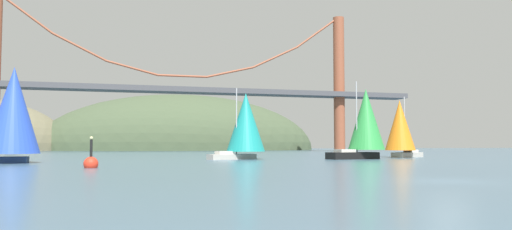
{
  "coord_description": "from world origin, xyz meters",
  "views": [
    {
      "loc": [
        -15.71,
        -20.91,
        1.79
      ],
      "look_at": [
        0.0,
        33.48,
        5.1
      ],
      "focal_mm": 35.18,
      "sensor_mm": 36.0,
      "label": 1
    }
  ],
  "objects_px": {
    "sailboat_orange_sail": "(400,127)",
    "sailboat_teal_sail": "(245,123)",
    "sailboat_blue_spinnaker": "(12,113)",
    "sailboat_green_sail": "(365,122)",
    "channel_buoy": "(91,163)"
  },
  "relations": [
    {
      "from": "sailboat_blue_spinnaker",
      "to": "sailboat_teal_sail",
      "type": "xyz_separation_m",
      "value": [
        24.78,
        5.97,
        -0.52
      ]
    },
    {
      "from": "channel_buoy",
      "to": "sailboat_teal_sail",
      "type": "bearing_deg",
      "value": 47.29
    },
    {
      "from": "sailboat_orange_sail",
      "to": "sailboat_green_sail",
      "type": "xyz_separation_m",
      "value": [
        -7.86,
        -4.64,
        0.4
      ]
    },
    {
      "from": "sailboat_blue_spinnaker",
      "to": "channel_buoy",
      "type": "distance_m",
      "value": 15.34
    },
    {
      "from": "channel_buoy",
      "to": "sailboat_green_sail",
      "type": "bearing_deg",
      "value": 25.98
    },
    {
      "from": "sailboat_green_sail",
      "to": "sailboat_teal_sail",
      "type": "relative_size",
      "value": 1.11
    },
    {
      "from": "sailboat_green_sail",
      "to": "channel_buoy",
      "type": "bearing_deg",
      "value": -154.02
    },
    {
      "from": "sailboat_orange_sail",
      "to": "sailboat_green_sail",
      "type": "distance_m",
      "value": 9.14
    },
    {
      "from": "channel_buoy",
      "to": "sailboat_orange_sail",
      "type": "bearing_deg",
      "value": 26.92
    },
    {
      "from": "sailboat_orange_sail",
      "to": "sailboat_teal_sail",
      "type": "height_order",
      "value": "sailboat_teal_sail"
    },
    {
      "from": "sailboat_teal_sail",
      "to": "sailboat_blue_spinnaker",
      "type": "bearing_deg",
      "value": -166.46
    },
    {
      "from": "sailboat_blue_spinnaker",
      "to": "sailboat_orange_sail",
      "type": "bearing_deg",
      "value": 9.07
    },
    {
      "from": "sailboat_orange_sail",
      "to": "sailboat_teal_sail",
      "type": "bearing_deg",
      "value": -176.03
    },
    {
      "from": "sailboat_orange_sail",
      "to": "sailboat_teal_sail",
      "type": "relative_size",
      "value": 0.98
    },
    {
      "from": "sailboat_green_sail",
      "to": "channel_buoy",
      "type": "relative_size",
      "value": 3.6
    }
  ]
}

